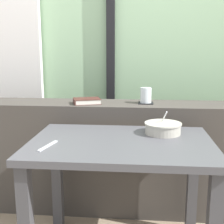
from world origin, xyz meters
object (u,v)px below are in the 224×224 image
breakfast_table (121,163)px  soup_bowl (163,128)px  coaster_square (146,103)px  closed_book (87,101)px  juice_glass (146,96)px  fork_utensil (48,146)px

breakfast_table → soup_bowl: (0.23, 0.16, 0.15)m
coaster_square → closed_book: size_ratio=0.47×
juice_glass → fork_utensil: (-0.49, -0.68, -0.15)m
breakfast_table → closed_book: bearing=117.4°
fork_utensil → breakfast_table: bearing=33.0°
closed_book → fork_utensil: size_ratio=1.25×
coaster_square → juice_glass: 0.05m
closed_book → coaster_square: bearing=5.7°
breakfast_table → soup_bowl: bearing=35.5°
breakfast_table → juice_glass: bearing=76.5°
breakfast_table → fork_utensil: bearing=-160.8°
closed_book → fork_utensil: closed_book is taller
breakfast_table → juice_glass: (0.13, 0.56, 0.28)m
breakfast_table → juice_glass: 0.64m
breakfast_table → soup_bowl: soup_bowl is taller
juice_glass → closed_book: (-0.40, -0.04, -0.04)m
coaster_square → fork_utensil: bearing=-125.5°
juice_glass → soup_bowl: (0.09, -0.40, -0.12)m
juice_glass → soup_bowl: juice_glass is taller
closed_book → fork_utensil: 0.66m
coaster_square → juice_glass: juice_glass is taller
soup_bowl → fork_utensil: 0.65m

